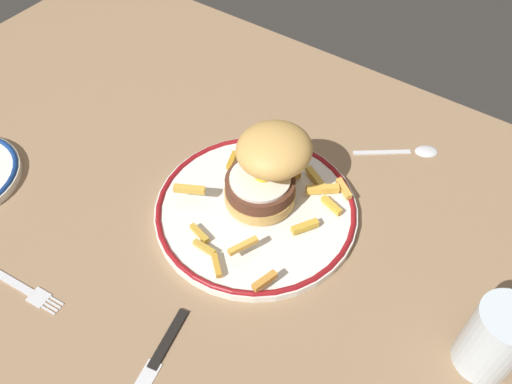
% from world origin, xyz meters
% --- Properties ---
extents(ground_plane, '(1.37, 0.81, 0.04)m').
position_xyz_m(ground_plane, '(0.00, 0.00, -0.02)').
color(ground_plane, '#937352').
extents(dinner_plate, '(0.28, 0.28, 0.02)m').
position_xyz_m(dinner_plate, '(0.01, 0.01, 0.01)').
color(dinner_plate, white).
rests_on(dinner_plate, ground_plane).
extents(burger, '(0.14, 0.14, 0.11)m').
position_xyz_m(burger, '(0.01, 0.04, 0.07)').
color(burger, tan).
rests_on(burger, dinner_plate).
extents(fries_pile, '(0.21, 0.23, 0.03)m').
position_xyz_m(fries_pile, '(0.04, 0.02, 0.02)').
color(fries_pile, gold).
rests_on(fries_pile, dinner_plate).
extents(water_glass, '(0.07, 0.07, 0.10)m').
position_xyz_m(water_glass, '(0.35, -0.01, 0.04)').
color(water_glass, silver).
rests_on(water_glass, ground_plane).
extents(fork, '(0.14, 0.03, 0.00)m').
position_xyz_m(fork, '(-0.17, -0.26, 0.00)').
color(fork, silver).
rests_on(fork, ground_plane).
extents(knife, '(0.05, 0.18, 0.01)m').
position_xyz_m(knife, '(0.04, -0.24, 0.00)').
color(knife, black).
rests_on(knife, ground_plane).
extents(spoon, '(0.12, 0.09, 0.01)m').
position_xyz_m(spoon, '(0.15, 0.26, 0.00)').
color(spoon, silver).
rests_on(spoon, ground_plane).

